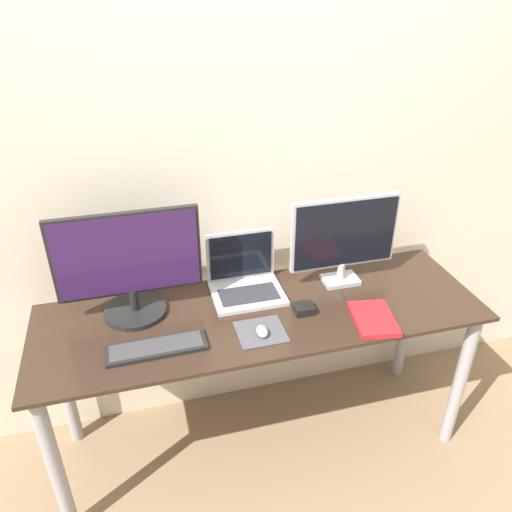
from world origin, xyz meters
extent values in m
plane|color=#8C7051|center=(0.00, 0.00, 0.00)|extent=(12.00, 12.00, 0.00)
cube|color=beige|center=(0.00, 0.67, 1.25)|extent=(7.00, 0.05, 2.50)
cube|color=#332319|center=(0.00, 0.30, 0.77)|extent=(1.88, 0.60, 0.02)
cylinder|color=#99999E|center=(-0.88, 0.06, 0.38)|extent=(0.06, 0.06, 0.76)
cylinder|color=#99999E|center=(0.88, 0.06, 0.38)|extent=(0.06, 0.06, 0.76)
cylinder|color=#99999E|center=(-0.88, 0.54, 0.38)|extent=(0.06, 0.06, 0.76)
cylinder|color=#99999E|center=(0.88, 0.54, 0.38)|extent=(0.06, 0.06, 0.76)
cylinder|color=black|center=(-0.51, 0.43, 0.78)|extent=(0.26, 0.26, 0.02)
cylinder|color=black|center=(-0.51, 0.43, 0.84)|extent=(0.04, 0.04, 0.09)
cube|color=black|center=(-0.51, 0.43, 1.06)|extent=(0.58, 0.02, 0.36)
cube|color=#331947|center=(-0.51, 0.42, 1.06)|extent=(0.55, 0.01, 0.33)
cube|color=#B2B2B7|center=(0.41, 0.43, 0.78)|extent=(0.16, 0.11, 0.02)
cylinder|color=#B2B2B7|center=(0.41, 0.43, 0.83)|extent=(0.04, 0.04, 0.08)
cube|color=#B2B2B7|center=(0.41, 0.43, 1.03)|extent=(0.49, 0.02, 0.33)
cube|color=black|center=(0.41, 0.42, 1.03)|extent=(0.46, 0.01, 0.30)
cube|color=silver|center=(-0.03, 0.43, 0.78)|extent=(0.31, 0.24, 0.02)
cube|color=#2D2D33|center=(-0.03, 0.41, 0.79)|extent=(0.26, 0.13, 0.00)
cube|color=silver|center=(-0.03, 0.56, 0.91)|extent=(0.31, 0.01, 0.24)
cube|color=black|center=(-0.03, 0.55, 0.91)|extent=(0.28, 0.00, 0.21)
cube|color=black|center=(-0.45, 0.17, 0.78)|extent=(0.38, 0.13, 0.02)
cube|color=#383838|center=(-0.45, 0.17, 0.79)|extent=(0.35, 0.10, 0.00)
cube|color=#47474C|center=(-0.04, 0.17, 0.78)|extent=(0.19, 0.18, 0.00)
ellipsoid|color=silver|center=(-0.04, 0.15, 0.80)|extent=(0.04, 0.07, 0.03)
cube|color=red|center=(0.42, 0.12, 0.79)|extent=(0.20, 0.26, 0.02)
cube|color=white|center=(0.42, 0.12, 0.79)|extent=(0.19, 0.25, 0.02)
cube|color=black|center=(0.17, 0.25, 0.79)|extent=(0.08, 0.07, 0.03)
camera|label=1|loc=(-0.47, -1.34, 2.03)|focal=35.00mm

